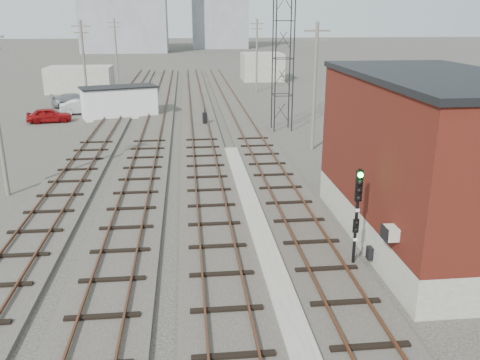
{
  "coord_description": "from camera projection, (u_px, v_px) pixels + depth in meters",
  "views": [
    {
      "loc": [
        -2.6,
        -7.47,
        9.42
      ],
      "look_at": [
        -0.25,
        14.59,
        2.2
      ],
      "focal_mm": 38.0,
      "sensor_mm": 36.0,
      "label": 1
    }
  ],
  "objects": [
    {
      "name": "utility_pole_right_b",
      "position": [
        257.0,
        53.0,
        64.25
      ],
      "size": [
        1.8,
        0.24,
        9.0
      ],
      "color": "#595147",
      "rests_on": "ground"
    },
    {
      "name": "car_grey",
      "position": [
        75.0,
        100.0,
        54.43
      ],
      "size": [
        5.31,
        3.14,
        1.44
      ],
      "primitive_type": "imported",
      "rotation": [
        0.0,
        0.0,
        1.81
      ],
      "color": "gray",
      "rests_on": "ground"
    },
    {
      "name": "apartment_right",
      "position": [
        219.0,
        2.0,
        148.86
      ],
      "size": [
        16.0,
        12.0,
        26.0
      ],
      "primitive_type": "cube",
      "color": "gray",
      "rests_on": "ground"
    },
    {
      "name": "car_red",
      "position": [
        49.0,
        115.0,
        46.59
      ],
      "size": [
        4.18,
        2.3,
        1.35
      ],
      "primitive_type": "imported",
      "rotation": [
        0.0,
        0.0,
        1.76
      ],
      "color": "maroon",
      "rests_on": "ground"
    },
    {
      "name": "car_silver",
      "position": [
        82.0,
        107.0,
        50.67
      ],
      "size": [
        4.5,
        2.37,
        1.41
      ],
      "primitive_type": "imported",
      "rotation": [
        0.0,
        0.0,
        1.79
      ],
      "color": "#B2B6BB",
      "rests_on": "ground"
    },
    {
      "name": "platform_curb",
      "position": [
        258.0,
        226.0,
        23.49
      ],
      "size": [
        0.9,
        28.0,
        0.26
      ],
      "primitive_type": "cube",
      "color": "gray",
      "rests_on": "ground"
    },
    {
      "name": "switch_stand",
      "position": [
        205.0,
        118.0,
        45.19
      ],
      "size": [
        0.42,
        0.42,
        1.42
      ],
      "rotation": [
        0.0,
        0.0,
        0.34
      ],
      "color": "black",
      "rests_on": "ground"
    },
    {
      "name": "utility_pole_right_a",
      "position": [
        315.0,
        84.0,
        35.89
      ],
      "size": [
        1.8,
        0.24,
        9.0
      ],
      "color": "#595147",
      "rests_on": "ground"
    },
    {
      "name": "lattice_tower",
      "position": [
        283.0,
        40.0,
        41.57
      ],
      "size": [
        1.6,
        1.6,
        15.0
      ],
      "color": "black",
      "rests_on": "ground"
    },
    {
      "name": "shed_left",
      "position": [
        80.0,
        79.0,
        64.87
      ],
      "size": [
        8.0,
        5.0,
        3.2
      ],
      "primitive_type": "cube",
      "color": "gray",
      "rests_on": "ground"
    },
    {
      "name": "track_left",
      "position": [
        111.0,
        123.0,
        46.13
      ],
      "size": [
        3.2,
        90.0,
        0.39
      ],
      "color": "#332D28",
      "rests_on": "ground"
    },
    {
      "name": "brick_building",
      "position": [
        431.0,
        161.0,
        21.22
      ],
      "size": [
        6.54,
        12.2,
        7.22
      ],
      "color": "gray",
      "rests_on": "ground"
    },
    {
      "name": "track_mid_right",
      "position": [
        199.0,
        121.0,
        46.94
      ],
      "size": [
        3.2,
        90.0,
        0.39
      ],
      "color": "#332D28",
      "rests_on": "ground"
    },
    {
      "name": "ground",
      "position": [
        206.0,
        90.0,
        66.98
      ],
      "size": [
        320.0,
        320.0,
        0.0
      ],
      "primitive_type": "plane",
      "color": "#282621",
      "rests_on": "ground"
    },
    {
      "name": "track_right",
      "position": [
        242.0,
        120.0,
        47.34
      ],
      "size": [
        3.2,
        90.0,
        0.39
      ],
      "color": "#332D28",
      "rests_on": "ground"
    },
    {
      "name": "site_trailer",
      "position": [
        119.0,
        102.0,
        48.78
      ],
      "size": [
        7.66,
        5.15,
        2.97
      ],
      "rotation": [
        0.0,
        0.0,
        0.32
      ],
      "color": "silver",
      "rests_on": "ground"
    },
    {
      "name": "shed_right",
      "position": [
        262.0,
        67.0,
        76.72
      ],
      "size": [
        6.0,
        6.0,
        4.0
      ],
      "primitive_type": "cube",
      "color": "gray",
      "rests_on": "ground"
    },
    {
      "name": "utility_pole_left_b",
      "position": [
        84.0,
        64.0,
        50.05
      ],
      "size": [
        1.8,
        0.24,
        9.0
      ],
      "color": "#595147",
      "rests_on": "ground"
    },
    {
      "name": "track_mid_left",
      "position": [
        155.0,
        122.0,
        46.54
      ],
      "size": [
        3.2,
        90.0,
        0.39
      ],
      "color": "#332D28",
      "rests_on": "ground"
    },
    {
      "name": "utility_pole_left_c",
      "position": [
        116.0,
        49.0,
        73.69
      ],
      "size": [
        1.8,
        0.24,
        9.0
      ],
      "color": "#595147",
      "rests_on": "ground"
    },
    {
      "name": "signal_mast",
      "position": [
        357.0,
        211.0,
        19.19
      ],
      "size": [
        0.4,
        0.41,
        4.02
      ],
      "color": "gray",
      "rests_on": "ground"
    }
  ]
}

